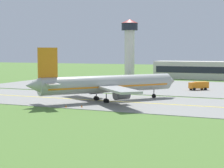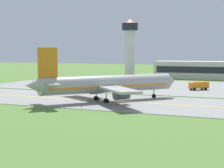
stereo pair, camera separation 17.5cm
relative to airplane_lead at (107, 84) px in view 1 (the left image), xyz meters
The scene contains 10 objects.
ground_plane 5.83m from the airplane_lead, ahead, with size 500.00×500.00×0.00m, color #517A33.
taxiway_strip 5.79m from the airplane_lead, ahead, with size 240.00×28.00×0.10m, color gray.
apron_pad 44.93m from the airplane_lead, 71.66° to the left, with size 140.00×52.00×0.10m, color gray.
taxiway_centreline 5.75m from the airplane_lead, ahead, with size 220.00×0.60×0.01m, color yellow.
airplane_lead is the anchor object (origin of this frame).
service_truck_baggage 45.63m from the airplane_lead, 95.68° to the left, with size 5.19×6.06×2.65m.
service_truck_catering 38.46m from the airplane_lead, 66.71° to the left, with size 5.87×5.48×2.60m.
control_tower 81.26m from the airplane_lead, 106.80° to the left, with size 7.60×7.60×26.11m.
traffic_cone_near_edge 11.82m from the airplane_lead, 94.30° to the right, with size 0.44×0.44×0.60m, color orange.
traffic_cone_far_edge 13.71m from the airplane_lead, 106.95° to the right, with size 0.44×0.44×0.60m, color orange.
Camera 1 is at (32.26, -81.99, 11.86)m, focal length 60.82 mm.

